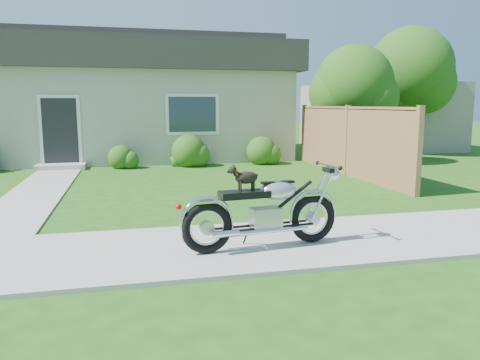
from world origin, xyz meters
The scene contains 10 objects.
ground centered at (0.00, 0.00, 0.00)m, with size 80.00×80.00×0.00m, color #235114.
sidewalk centered at (0.00, 0.00, 0.02)m, with size 24.00×2.20×0.04m, color #9E9B93.
walkway centered at (-1.50, 5.00, 0.01)m, with size 1.20×8.00×0.03m, color #9E9B93.
house centered at (0.00, 11.99, 2.16)m, with size 12.60×7.03×4.50m.
fence centered at (6.30, 5.75, 0.94)m, with size 0.12×6.62×1.90m.
tree_near centered at (7.69, 7.89, 2.43)m, with size 2.55×2.48×3.80m.
tree_far centered at (10.91, 9.78, 3.06)m, with size 3.11×3.11×4.77m.
shrub_row centered at (0.01, 8.50, 0.41)m, with size 10.91×1.07×1.07m.
potted_plant_right centered at (1.93, 8.55, 0.37)m, with size 0.42×0.42×0.75m, color #1F711F.
motorcycle_with_dog centered at (2.21, -0.24, 0.54)m, with size 2.22×0.61×1.11m.
Camera 1 is at (0.49, -5.99, 1.92)m, focal length 35.00 mm.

